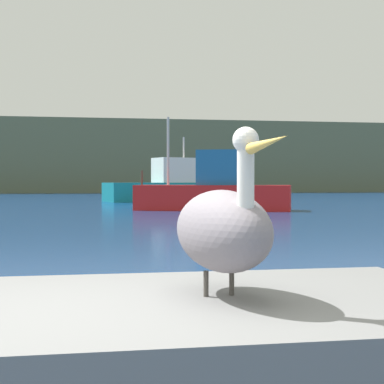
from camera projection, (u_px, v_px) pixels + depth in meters
The scene contains 5 objects.
hillside_backdrop at pixel (83, 157), 74.98m from camera, with size 140.00×11.81×8.56m, color #5B664C.
pier_dock at pixel (222, 357), 3.54m from camera, with size 2.96×2.04×0.69m, color slate.
pelican at pixel (223, 229), 3.51m from camera, with size 0.58×1.37×0.95m.
fishing_boat_red at pixel (214, 191), 28.63m from camera, with size 7.46×4.54×4.39m.
fishing_boat_teal at pixel (162, 185), 41.51m from camera, with size 7.30×4.28×4.41m.
Camera 1 is at (0.09, -3.17, 1.36)m, focal length 57.39 mm.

